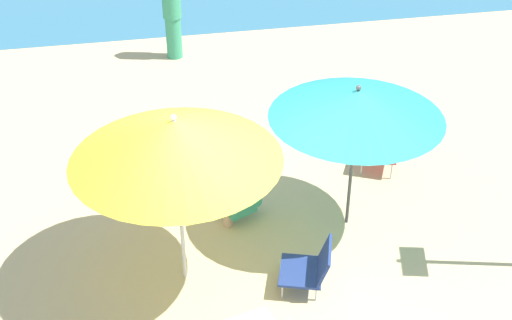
# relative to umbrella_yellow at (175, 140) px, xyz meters

# --- Properties ---
(ground_plane) EXTENTS (40.00, 40.00, 0.00)m
(ground_plane) POSITION_rel_umbrella_yellow_xyz_m (0.80, 0.01, -1.79)
(ground_plane) COLOR #D3BC8C
(umbrella_yellow) EXTENTS (2.15, 2.15, 2.07)m
(umbrella_yellow) POSITION_rel_umbrella_yellow_xyz_m (0.00, 0.00, 0.00)
(umbrella_yellow) COLOR silver
(umbrella_yellow) RESTS_ON ground_plane
(umbrella_teal) EXTENTS (1.99, 1.99, 1.89)m
(umbrella_teal) POSITION_rel_umbrella_yellow_xyz_m (2.07, 0.58, -0.12)
(umbrella_teal) COLOR #4C4C51
(umbrella_teal) RESTS_ON ground_plane
(beach_chair_a) EXTENTS (0.60, 0.60, 0.62)m
(beach_chair_a) POSITION_rel_umbrella_yellow_xyz_m (-0.02, 1.39, -1.44)
(beach_chair_a) COLOR gold
(beach_chair_a) RESTS_ON ground_plane
(beach_chair_b) EXTENTS (0.68, 0.66, 0.56)m
(beach_chair_b) POSITION_rel_umbrella_yellow_xyz_m (1.32, -0.43, -1.51)
(beach_chair_b) COLOR navy
(beach_chair_b) RESTS_ON ground_plane
(beach_chair_c) EXTENTS (0.68, 0.69, 0.63)m
(beach_chair_c) POSITION_rel_umbrella_yellow_xyz_m (2.89, 1.70, -1.44)
(beach_chair_c) COLOR red
(beach_chair_c) RESTS_ON ground_plane
(person_a) EXTENTS (0.54, 0.44, 0.96)m
(person_a) POSITION_rel_umbrella_yellow_xyz_m (0.89, 0.93, -1.33)
(person_a) COLOR #389970
(person_a) RESTS_ON ground_plane
(person_b) EXTENTS (0.33, 0.33, 1.59)m
(person_b) POSITION_rel_umbrella_yellow_xyz_m (0.48, 5.86, -0.99)
(person_b) COLOR #389970
(person_b) RESTS_ON ground_plane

